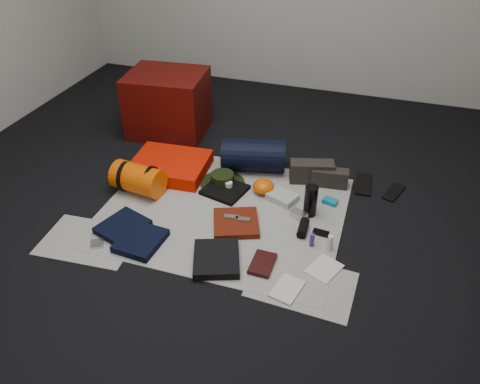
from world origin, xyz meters
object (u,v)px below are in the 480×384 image
(red_cabinet, at_px, (168,103))
(paperback_book, at_px, (263,264))
(sleeping_pad, at_px, (170,166))
(stuff_sack, at_px, (138,179))
(water_bottle, at_px, (311,201))
(navy_duffel, at_px, (253,156))
(compact_camera, at_px, (299,215))

(red_cabinet, relative_size, paperback_book, 3.19)
(sleeping_pad, relative_size, paperback_book, 2.81)
(red_cabinet, relative_size, stuff_sack, 1.76)
(red_cabinet, xyz_separation_m, water_bottle, (1.40, -0.81, -0.15))
(paperback_book, bearing_deg, navy_duffel, 110.78)
(sleeping_pad, xyz_separation_m, compact_camera, (1.05, -0.25, -0.03))
(red_cabinet, xyz_separation_m, navy_duffel, (0.88, -0.39, -0.13))
(stuff_sack, relative_size, navy_duffel, 0.75)
(navy_duffel, xyz_separation_m, paperback_book, (0.35, -0.98, -0.11))
(water_bottle, relative_size, paperback_book, 1.12)
(paperback_book, bearing_deg, sleeping_pad, 142.15)
(red_cabinet, bearing_deg, compact_camera, -38.60)
(red_cabinet, bearing_deg, paperback_book, -53.94)
(sleeping_pad, distance_m, paperback_book, 1.22)
(sleeping_pad, xyz_separation_m, stuff_sack, (-0.10, -0.31, 0.05))
(sleeping_pad, height_order, navy_duffel, navy_duffel)
(red_cabinet, height_order, paperback_book, red_cabinet)
(stuff_sack, relative_size, paperback_book, 1.81)
(sleeping_pad, relative_size, stuff_sack, 1.55)
(compact_camera, bearing_deg, paperback_book, -73.81)
(red_cabinet, relative_size, navy_duffel, 1.33)
(water_bottle, height_order, compact_camera, water_bottle)
(navy_duffel, xyz_separation_m, compact_camera, (0.46, -0.47, -0.10))
(navy_duffel, distance_m, compact_camera, 0.67)
(sleeping_pad, distance_m, navy_duffel, 0.64)
(red_cabinet, height_order, sleeping_pad, red_cabinet)
(compact_camera, bearing_deg, stuff_sack, -149.44)
(compact_camera, height_order, paperback_book, compact_camera)
(stuff_sack, bearing_deg, compact_camera, 2.77)
(red_cabinet, distance_m, water_bottle, 1.62)
(red_cabinet, bearing_deg, sleeping_pad, -70.85)
(sleeping_pad, height_order, compact_camera, sleeping_pad)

